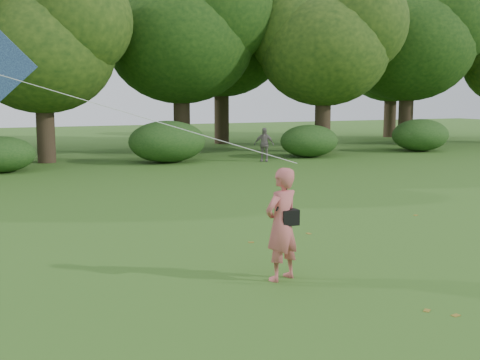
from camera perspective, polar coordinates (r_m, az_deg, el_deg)
name	(u,v)px	position (r m, az deg, el deg)	size (l,w,h in m)	color
ground	(304,288)	(9.82, 6.05, -10.17)	(100.00, 100.00, 0.00)	#265114
man_kite_flyer	(282,224)	(9.98, 3.97, -4.21)	(0.69, 0.45, 1.89)	#C55D5C
bystander_right	(264,145)	(27.40, 2.29, 3.38)	(0.91, 0.38, 1.55)	gray
crossbody_bag	(289,217)	(9.99, 4.65, -3.48)	(0.43, 0.20, 0.73)	black
tree_line	(112,43)	(31.72, -12.02, 12.60)	(54.70, 15.30, 9.48)	#3A2D1E
shrub_band	(84,147)	(26.11, -14.60, 3.06)	(39.15, 3.22, 1.88)	#264919
fallen_leaves	(222,262)	(11.21, -1.75, -7.75)	(11.16, 13.77, 0.01)	olive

